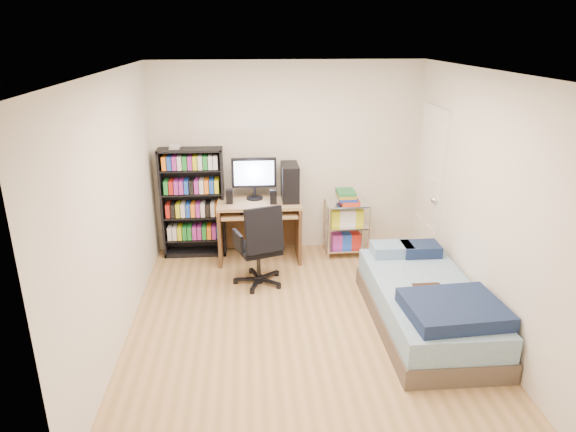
{
  "coord_description": "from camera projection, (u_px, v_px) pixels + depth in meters",
  "views": [
    {
      "loc": [
        -0.51,
        -4.57,
        2.84
      ],
      "look_at": [
        -0.11,
        0.4,
        1.03
      ],
      "focal_mm": 32.0,
      "sensor_mm": 36.0,
      "label": 1
    }
  ],
  "objects": [
    {
      "name": "room",
      "position": [
        303.0,
        208.0,
        4.86
      ],
      "size": [
        3.58,
        4.08,
        2.58
      ],
      "color": "tan",
      "rests_on": "ground"
    },
    {
      "name": "media_shelf",
      "position": [
        193.0,
        202.0,
        6.67
      ],
      "size": [
        0.81,
        0.27,
        1.5
      ],
      "color": "black",
      "rests_on": "room"
    },
    {
      "name": "computer_desk",
      "position": [
        267.0,
        205.0,
        6.6
      ],
      "size": [
        1.05,
        0.61,
        1.33
      ],
      "color": "tan",
      "rests_on": "room"
    },
    {
      "name": "office_chair",
      "position": [
        260.0,
        259.0,
        5.98
      ],
      "size": [
        0.76,
        0.76,
        1.01
      ],
      "rotation": [
        0.0,
        0.0,
        0.33
      ],
      "color": "black",
      "rests_on": "room"
    },
    {
      "name": "wire_cart",
      "position": [
        347.0,
        213.0,
        6.72
      ],
      "size": [
        0.56,
        0.41,
        0.89
      ],
      "rotation": [
        0.0,
        0.0,
        0.01
      ],
      "color": "silver",
      "rests_on": "room"
    },
    {
      "name": "bed",
      "position": [
        427.0,
        304.0,
        5.14
      ],
      "size": [
        0.99,
        1.99,
        0.57
      ],
      "color": "#51463C",
      "rests_on": "room"
    },
    {
      "name": "door",
      "position": [
        430.0,
        188.0,
        6.34
      ],
      "size": [
        0.12,
        0.8,
        2.0
      ],
      "color": "white",
      "rests_on": "room"
    }
  ]
}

